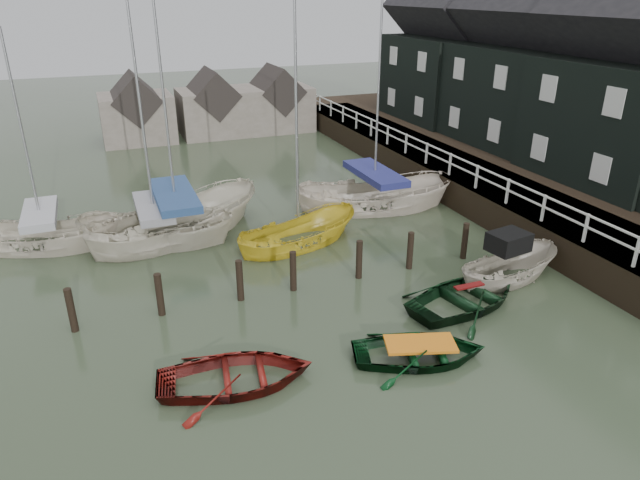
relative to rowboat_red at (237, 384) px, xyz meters
name	(u,v)px	position (x,y,z in m)	size (l,w,h in m)	color
ground	(365,328)	(4.16, 1.18, 0.00)	(120.00, 120.00, 0.00)	#293320
pier	(450,176)	(13.64, 11.18, 0.71)	(3.04, 32.00, 2.70)	black
land_strip	(537,177)	(19.16, 11.18, 0.00)	(14.00, 38.00, 1.50)	black
quay_houses	(575,70)	(19.16, 9.83, 5.68)	(6.52, 28.14, 10.01)	black
mooring_pilings	(296,276)	(3.05, 4.18, 0.50)	(13.72, 0.22, 1.80)	black
far_sheds	(211,107)	(5.00, 27.18, 1.86)	(14.00, 4.08, 4.39)	#665B51
rowboat_red	(237,384)	(0.00, 0.00, 0.00)	(2.81, 3.94, 0.82)	#60120D
rowboat_green	(419,359)	(4.87, -0.76, 0.00)	(2.59, 3.62, 0.75)	black
rowboat_dkgreen	(467,305)	(7.79, 1.21, 0.00)	(3.06, 4.28, 0.89)	black
motorboat	(507,277)	(10.08, 2.15, 0.10)	(4.37, 2.23, 2.49)	beige
sailboat_a	(157,240)	(-0.79, 9.90, 0.06)	(6.73, 4.72, 11.52)	beige
sailboat_b	(179,234)	(0.10, 10.22, 0.06)	(8.14, 5.50, 12.73)	beige
sailboat_c	(298,243)	(4.38, 7.67, 0.02)	(5.73, 3.36, 10.72)	gold
sailboat_d	(374,207)	(8.94, 10.19, 0.06)	(7.62, 4.39, 13.49)	beige
sailboat_e	(46,245)	(-4.88, 10.99, 0.06)	(6.34, 4.05, 9.23)	beige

